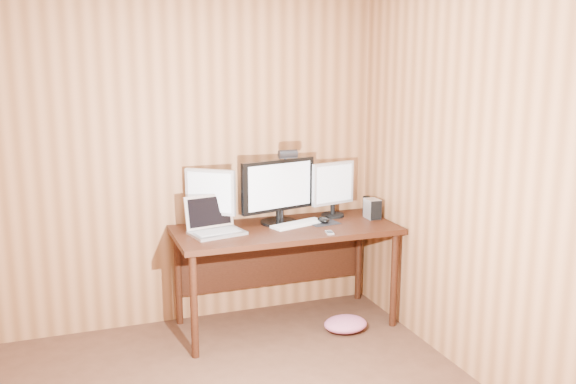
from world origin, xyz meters
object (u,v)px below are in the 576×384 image
monitor_center (279,190)px  hard_drive (372,209)px  keyboard (298,224)px  mouse (323,220)px  speaker (366,205)px  desk (282,241)px  monitor_left (210,197)px  laptop (214,224)px  phone (329,233)px  monitor_right (333,188)px  desk_lamp (285,174)px

monitor_center → hard_drive: 0.75m
keyboard → mouse: (0.20, -0.00, 0.01)m
speaker → hard_drive: bearing=-102.0°
monitor_center → mouse: size_ratio=5.05×
desk → keyboard: 0.17m
monitor_left → monitor_center: bearing=30.6°
monitor_center → keyboard: monitor_center is taller
laptop → speaker: size_ratio=3.06×
mouse → phone: (-0.07, -0.28, -0.02)m
laptop → speaker: 1.28m
monitor_right → desk_lamp: 0.43m
keyboard → laptop: bearing=161.1°
laptop → phone: (0.75, -0.30, -0.06)m
monitor_center → desk_lamp: desk_lamp is taller
monitor_left → desk_lamp: 0.57m
desk → monitor_center: size_ratio=2.66×
mouse → desk_lamp: bearing=135.9°
monitor_center → hard_drive: size_ratio=4.02×
monitor_left → keyboard: bearing=23.0°
monitor_left → laptop: monitor_left is taller
laptop → hard_drive: bearing=-12.7°
laptop → keyboard: laptop is taller
hard_drive → monitor_left: bearing=174.5°
speaker → monitor_left: bearing=-178.8°
mouse → hard_drive: bearing=-19.4°
monitor_left → phone: 0.89m
desk → laptop: size_ratio=3.92×
monitor_right → keyboard: size_ratio=0.97×
hard_drive → phone: size_ratio=1.48×
monitor_center → laptop: 0.55m
laptop → monitor_left: bearing=72.5°
monitor_right → mouse: size_ratio=3.56×
mouse → monitor_left: bearing=148.8°
monitor_left → speaker: size_ratio=3.19×
keyboard → speaker: size_ratio=3.29×
laptop → phone: size_ratio=4.03×
monitor_left → desk_lamp: bearing=32.7°
desk → desk_lamp: 0.49m
monitor_center → mouse: (0.32, -0.10, -0.23)m
desk_lamp → speaker: bearing=-6.8°
monitor_left → speaker: 1.27m
monitor_right → mouse: (-0.15, -0.16, -0.20)m
monitor_right → desk_lamp: size_ratio=0.72×
hard_drive → speaker: size_ratio=1.12×
phone → speaker: 0.70m
phone → mouse: bearing=86.0°
hard_drive → speaker: 0.18m
monitor_right → keyboard: monitor_right is taller
desk → monitor_center: monitor_center is taller
mouse → speaker: speaker is taller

